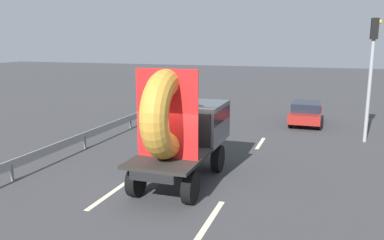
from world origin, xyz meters
The scene contains 9 objects.
ground_plane centered at (0.00, 0.00, 0.00)m, with size 120.00×120.00×0.00m, color #38383A.
flatbed_truck centered at (0.05, 0.94, 1.83)m, with size 2.02×4.96×3.76m.
distant_sedan centered at (3.40, 11.43, 0.66)m, with size 1.63×3.80×1.24m.
traffic_light centered at (6.19, 8.27, 3.60)m, with size 0.42×0.36×5.49m.
guardrail centered at (-5.25, 5.24, 0.53)m, with size 0.10×16.64×0.71m.
lane_dash_left_near centered at (-1.63, -1.04, 0.00)m, with size 2.39×0.16×0.01m, color beige.
lane_dash_left_far centered at (-1.63, 6.89, 0.00)m, with size 2.17×0.16×0.01m, color beige.
lane_dash_right_near centered at (1.72, -1.64, 0.00)m, with size 2.37×0.16×0.01m, color beige.
lane_dash_right_far centered at (1.72, 6.45, 0.00)m, with size 2.06×0.16×0.01m, color beige.
Camera 1 is at (4.30, -10.69, 4.53)m, focal length 36.64 mm.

